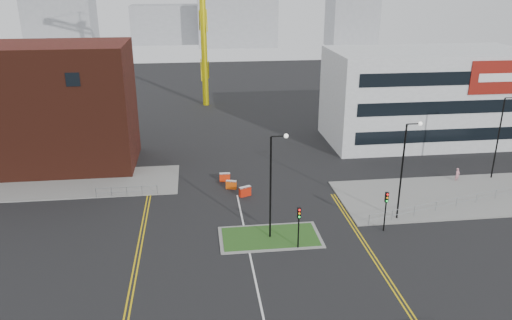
{
  "coord_description": "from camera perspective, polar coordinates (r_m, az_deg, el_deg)",
  "views": [
    {
      "loc": [
        -3.78,
        -28.9,
        20.9
      ],
      "look_at": [
        1.49,
        13.56,
        5.0
      ],
      "focal_mm": 35.0,
      "sensor_mm": 36.0,
      "label": 1
    }
  ],
  "objects": [
    {
      "name": "yellow_right_b",
      "position": [
        42.88,
        12.52,
        -9.31
      ],
      "size": [
        0.12,
        20.0,
        0.01
      ],
      "primitive_type": "cube",
      "color": "gold",
      "rests_on": "ground"
    },
    {
      "name": "barrier_left",
      "position": [
        53.78,
        -3.59,
        -1.93
      ],
      "size": [
        1.13,
        0.4,
        0.94
      ],
      "color": "red",
      "rests_on": "ground"
    },
    {
      "name": "traffic_light_right",
      "position": [
        44.11,
        14.65,
        -4.89
      ],
      "size": [
        0.28,
        0.33,
        3.65
      ],
      "color": "black",
      "rests_on": "ground"
    },
    {
      "name": "railing_right",
      "position": [
        51.25,
        21.97,
        -4.31
      ],
      "size": [
        19.05,
        5.05,
        1.1
      ],
      "color": "gray",
      "rests_on": "ground"
    },
    {
      "name": "skyline_a",
      "position": [
        153.57,
        -21.5,
        15.34
      ],
      "size": [
        18.0,
        12.0,
        22.0
      ],
      "primitive_type": "cube",
      "color": "gray",
      "rests_on": "ground"
    },
    {
      "name": "pedestrian",
      "position": [
        57.69,
        22.02,
        -1.6
      ],
      "size": [
        0.66,
        0.56,
        1.54
      ],
      "primitive_type": "imported",
      "rotation": [
        0.0,
        0.0,
        0.39
      ],
      "color": "#CB838F",
      "rests_on": "ground"
    },
    {
      "name": "brick_building",
      "position": [
        61.68,
        -25.11,
        5.28
      ],
      "size": [
        24.2,
        10.07,
        14.24
      ],
      "color": "#461B11",
      "rests_on": "ground"
    },
    {
      "name": "barrier_right",
      "position": [
        51.88,
        -2.85,
        -2.8
      ],
      "size": [
        1.14,
        0.66,
        0.91
      ],
      "color": "#E7520C",
      "rests_on": "ground"
    },
    {
      "name": "railing_left",
      "position": [
        51.56,
        -14.57,
        -3.33
      ],
      "size": [
        6.05,
        0.05,
        1.1
      ],
      "color": "gray",
      "rests_on": "ground"
    },
    {
      "name": "streetlamp_island",
      "position": [
        40.47,
        1.99,
        -2.13
      ],
      "size": [
        1.46,
        0.36,
        9.18
      ],
      "color": "black",
      "rests_on": "ground"
    },
    {
      "name": "pavement_left",
      "position": [
        57.35,
        -22.99,
        -2.63
      ],
      "size": [
        28.0,
        8.0,
        0.12
      ],
      "primitive_type": "cube",
      "color": "slate",
      "rests_on": "ground"
    },
    {
      "name": "office_block",
      "position": [
        69.39,
        18.68,
        6.92
      ],
      "size": [
        25.0,
        12.2,
        12.0
      ],
      "color": "#BBBEC0",
      "rests_on": "ground"
    },
    {
      "name": "ground",
      "position": [
        35.87,
        0.31,
        -15.26
      ],
      "size": [
        200.0,
        200.0,
        0.0
      ],
      "primitive_type": "plane",
      "color": "black",
      "rests_on": "ground"
    },
    {
      "name": "barrier_mid",
      "position": [
        50.16,
        -1.26,
        -3.56
      ],
      "size": [
        1.26,
        0.84,
        1.01
      ],
      "color": "red",
      "rests_on": "ground"
    },
    {
      "name": "streetlamp_right_far",
      "position": [
        58.85,
        26.23,
        2.99
      ],
      "size": [
        1.46,
        0.36,
        9.18
      ],
      "color": "black",
      "rests_on": "ground"
    },
    {
      "name": "yellow_left_b",
      "position": [
        44.43,
        -12.71,
        -8.22
      ],
      "size": [
        0.12,
        24.0,
        0.01
      ],
      "primitive_type": "cube",
      "color": "gold",
      "rests_on": "ground"
    },
    {
      "name": "streetlamp_right_near",
      "position": [
        45.57,
        16.66,
        -0.37
      ],
      "size": [
        1.46,
        0.36,
        9.18
      ],
      "color": "black",
      "rests_on": "ground"
    },
    {
      "name": "traffic_light_island",
      "position": [
        40.17,
        4.92,
        -6.85
      ],
      "size": [
        0.28,
        0.33,
        3.65
      ],
      "color": "black",
      "rests_on": "ground"
    },
    {
      "name": "skyline_b",
      "position": [
        160.02,
        -2.19,
        15.74
      ],
      "size": [
        24.0,
        12.0,
        16.0
      ],
      "primitive_type": "cube",
      "color": "gray",
      "rests_on": "ground"
    },
    {
      "name": "island_kerb",
      "position": [
        42.78,
        1.61,
        -8.81
      ],
      "size": [
        8.6,
        4.6,
        0.08
      ],
      "primitive_type": "cube",
      "color": "slate",
      "rests_on": "ground"
    },
    {
      "name": "pavement_right",
      "position": [
        54.22,
        22.04,
        -3.81
      ],
      "size": [
        24.0,
        10.0,
        0.12
      ],
      "primitive_type": "cube",
      "color": "slate",
      "rests_on": "ground"
    },
    {
      "name": "yellow_right_a",
      "position": [
        42.79,
        12.14,
        -9.35
      ],
      "size": [
        0.12,
        20.0,
        0.01
      ],
      "primitive_type": "cube",
      "color": "gold",
      "rests_on": "ground"
    },
    {
      "name": "grass_island",
      "position": [
        42.77,
        1.61,
        -8.78
      ],
      "size": [
        8.0,
        4.0,
        0.12
      ],
      "primitive_type": "cube",
      "color": "#1D4918",
      "rests_on": "ground"
    },
    {
      "name": "yellow_left_a",
      "position": [
        44.47,
        -13.1,
        -8.23
      ],
      "size": [
        0.12,
        24.0,
        0.01
      ],
      "primitive_type": "cube",
      "color": "gold",
      "rests_on": "ground"
    },
    {
      "name": "skyline_d",
      "position": [
        169.61,
        -8.78,
        15.12
      ],
      "size": [
        30.0,
        12.0,
        12.0
      ],
      "primitive_type": "cube",
      "color": "gray",
      "rests_on": "ground"
    },
    {
      "name": "centre_line",
      "position": [
        37.49,
        -0.09,
        -13.48
      ],
      "size": [
        0.15,
        30.0,
        0.01
      ],
      "primitive_type": "cube",
      "color": "silver",
      "rests_on": "ground"
    }
  ]
}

